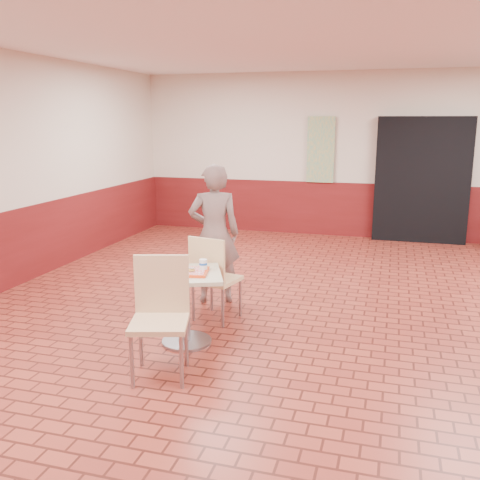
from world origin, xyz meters
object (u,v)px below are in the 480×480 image
(main_table, at_px, (186,296))
(customer, at_px, (214,234))
(serving_tray, at_px, (185,272))
(paper_cup, at_px, (203,264))
(ring_donut, at_px, (179,266))
(chair_main_back, at_px, (213,274))
(long_john_donut, at_px, (189,269))
(chair_main_front, at_px, (160,310))

(main_table, height_order, customer, customer)
(main_table, relative_size, serving_tray, 1.66)
(serving_tray, height_order, paper_cup, paper_cup)
(ring_donut, relative_size, paper_cup, 1.01)
(main_table, bearing_deg, chair_main_back, 84.51)
(main_table, relative_size, chair_main_back, 0.75)
(chair_main_back, xyz_separation_m, long_john_donut, (-0.01, -0.65, 0.23))
(paper_cup, bearing_deg, chair_main_front, -99.52)
(main_table, bearing_deg, serving_tray, 14.04)
(chair_main_front, bearing_deg, serving_tray, 76.49)
(chair_main_back, bearing_deg, ring_donut, 88.63)
(chair_main_front, bearing_deg, main_table, 76.49)
(customer, height_order, paper_cup, customer)
(main_table, xyz_separation_m, chair_main_front, (0.03, -0.65, 0.09))
(ring_donut, bearing_deg, paper_cup, 5.40)
(chair_main_front, xyz_separation_m, ring_donut, (-0.12, 0.71, 0.19))
(main_table, xyz_separation_m, serving_tray, (0.00, 0.00, 0.25))
(chair_main_back, distance_m, customer, 0.73)
(main_table, xyz_separation_m, customer, (-0.14, 1.26, 0.34))
(chair_main_front, height_order, long_john_donut, chair_main_front)
(customer, distance_m, long_john_donut, 1.30)
(main_table, distance_m, chair_main_front, 0.65)
(chair_main_front, relative_size, ring_donut, 10.45)
(customer, bearing_deg, chair_main_back, 86.49)
(serving_tray, distance_m, paper_cup, 0.19)
(chair_main_front, bearing_deg, ring_donut, 83.15)
(chair_main_front, relative_size, serving_tray, 2.37)
(paper_cup, bearing_deg, main_table, -150.66)
(main_table, relative_size, customer, 0.43)
(chair_main_back, bearing_deg, main_table, 97.71)
(main_table, xyz_separation_m, paper_cup, (0.15, 0.09, 0.31))
(customer, distance_m, paper_cup, 1.21)
(main_table, bearing_deg, customer, 96.12)
(main_table, distance_m, serving_tray, 0.25)
(chair_main_front, relative_size, chair_main_back, 1.08)
(customer, xyz_separation_m, paper_cup, (0.29, -1.17, -0.04))
(ring_donut, distance_m, paper_cup, 0.24)
(chair_main_back, height_order, customer, customer)
(main_table, relative_size, chair_main_front, 0.70)
(serving_tray, xyz_separation_m, ring_donut, (-0.09, 0.06, 0.03))
(chair_main_back, relative_size, customer, 0.57)
(chair_main_front, xyz_separation_m, serving_tray, (-0.03, 0.65, 0.16))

